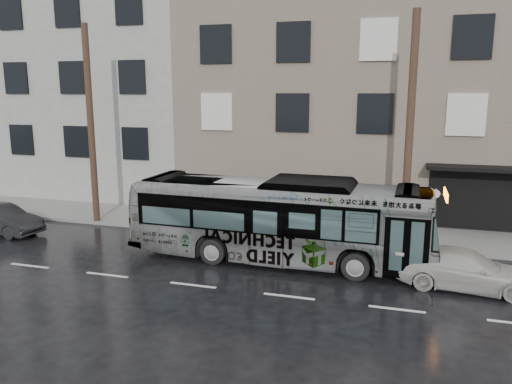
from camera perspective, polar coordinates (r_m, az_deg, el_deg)
ground at (r=18.79m, az=-4.12°, el=-7.83°), size 120.00×120.00×0.00m
sidewalk at (r=23.21m, az=0.16°, el=-3.83°), size 90.00×3.60×0.15m
building_taupe at (r=29.31m, az=14.20°, el=9.76°), size 20.00×12.00×11.00m
building_grey at (r=39.27m, az=-22.34°, el=13.27°), size 26.00×15.00×16.00m
utility_pole_front at (r=19.93m, az=17.14°, el=6.50°), size 0.30×0.30×9.00m
utility_pole_rear at (r=24.26m, az=-18.36°, el=7.23°), size 0.30×0.30×9.00m
sign_post at (r=20.49m, az=19.67°, el=-2.91°), size 0.06×0.06×2.40m
bus at (r=18.33m, az=2.65°, el=-3.20°), size 11.27×2.90×3.12m
white_sedan at (r=17.40m, az=22.80°, el=-8.17°), size 4.40×2.06×1.24m
dark_sedan at (r=24.71m, az=-27.12°, el=-2.83°), size 4.00×1.76×1.28m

